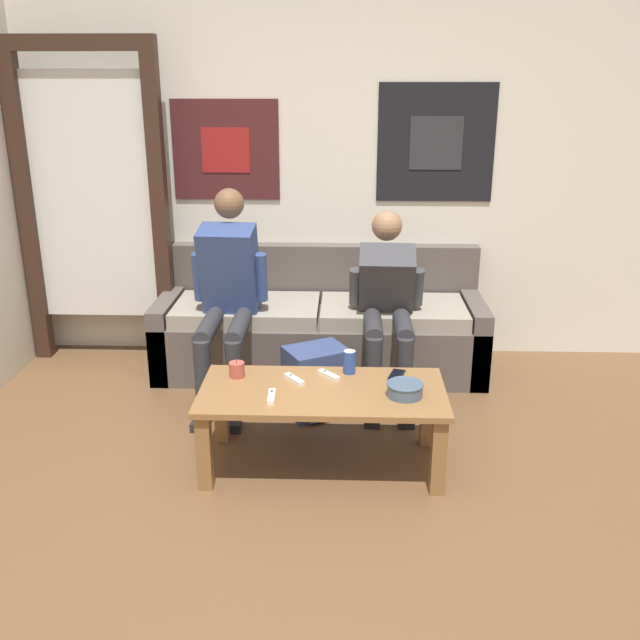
# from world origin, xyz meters

# --- Properties ---
(ground_plane) EXTENTS (18.00, 18.00, 0.00)m
(ground_plane) POSITION_xyz_m (0.00, 0.00, 0.00)
(ground_plane) COLOR brown
(wall_back) EXTENTS (10.00, 0.07, 2.55)m
(wall_back) POSITION_xyz_m (0.00, 2.42, 1.28)
(wall_back) COLOR silver
(wall_back) RESTS_ON ground_plane
(door_frame) EXTENTS (1.00, 0.10, 2.15)m
(door_frame) POSITION_xyz_m (-1.44, 2.21, 1.20)
(door_frame) COLOR #382319
(door_frame) RESTS_ON ground_plane
(couch) EXTENTS (2.17, 0.74, 0.80)m
(couch) POSITION_xyz_m (0.08, 2.06, 0.28)
(couch) COLOR #564C47
(couch) RESTS_ON ground_plane
(coffee_table) EXTENTS (1.23, 0.59, 0.42)m
(coffee_table) POSITION_xyz_m (0.14, 0.76, 0.35)
(coffee_table) COLOR olive
(coffee_table) RESTS_ON ground_plane
(person_seated_adult) EXTENTS (0.47, 0.91, 1.25)m
(person_seated_adult) POSITION_xyz_m (-0.47, 1.66, 0.67)
(person_seated_adult) COLOR #2D2D33
(person_seated_adult) RESTS_ON ground_plane
(person_seated_teen) EXTENTS (0.47, 0.94, 1.10)m
(person_seated_teen) POSITION_xyz_m (0.51, 1.71, 0.61)
(person_seated_teen) COLOR #2D2D33
(person_seated_teen) RESTS_ON ground_plane
(backpack) EXTENTS (0.42, 0.40, 0.41)m
(backpack) POSITION_xyz_m (0.09, 1.35, 0.20)
(backpack) COLOR navy
(backpack) RESTS_ON ground_plane
(ceramic_bowl) EXTENTS (0.18, 0.18, 0.07)m
(ceramic_bowl) POSITION_xyz_m (0.55, 0.69, 0.46)
(ceramic_bowl) COLOR #475B75
(ceramic_bowl) RESTS_ON coffee_table
(pillar_candle) EXTENTS (0.08, 0.08, 0.09)m
(pillar_candle) POSITION_xyz_m (-0.31, 0.90, 0.46)
(pillar_candle) COLOR #B24C42
(pillar_candle) RESTS_ON coffee_table
(drink_can_blue) EXTENTS (0.07, 0.07, 0.12)m
(drink_can_blue) POSITION_xyz_m (0.28, 0.97, 0.49)
(drink_can_blue) COLOR #28479E
(drink_can_blue) RESTS_ON coffee_table
(game_controller_near_left) EXTENTS (0.04, 0.15, 0.03)m
(game_controller_near_left) POSITION_xyz_m (-0.10, 0.64, 0.44)
(game_controller_near_left) COLOR white
(game_controller_near_left) RESTS_ON coffee_table
(game_controller_near_right) EXTENTS (0.12, 0.13, 0.03)m
(game_controller_near_right) POSITION_xyz_m (0.17, 0.91, 0.44)
(game_controller_near_right) COLOR white
(game_controller_near_right) RESTS_ON coffee_table
(game_controller_far_center) EXTENTS (0.11, 0.14, 0.03)m
(game_controller_far_center) POSITION_xyz_m (-0.01, 0.85, 0.44)
(game_controller_far_center) COLOR white
(game_controller_far_center) RESTS_ON coffee_table
(cell_phone) EXTENTS (0.10, 0.15, 0.01)m
(cell_phone) POSITION_xyz_m (0.52, 0.94, 0.43)
(cell_phone) COLOR black
(cell_phone) RESTS_ON coffee_table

